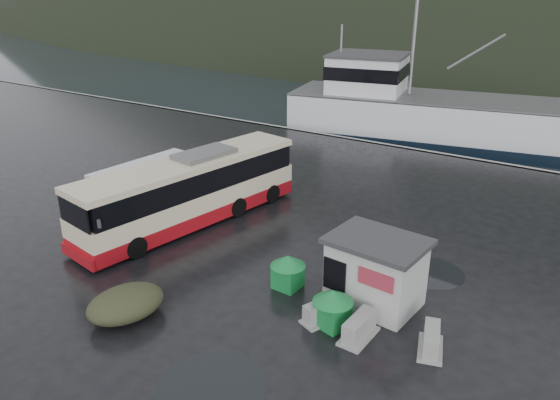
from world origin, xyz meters
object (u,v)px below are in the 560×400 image
Objects in this scene: white_van at (149,212)px; jersey_barrier_c at (358,337)px; fishing_trawler at (451,126)px; waste_bin_left at (332,325)px; jersey_barrier_a at (322,320)px; ticket_kiosk at (373,303)px; waste_bin_right at (288,287)px; jersey_barrier_b at (430,350)px; dome_tent at (128,317)px; coach_bus at (192,222)px.

jersey_barrier_c is (12.87, -3.61, 0.00)m from white_van.
waste_bin_left is at bearing -92.10° from fishing_trawler.
white_van is 11.94m from jersey_barrier_a.
ticket_kiosk is at bearing 101.23° from jersey_barrier_c.
waste_bin_left is (11.86, -3.49, 0.00)m from white_van.
jersey_barrier_b is at bearing -7.43° from waste_bin_right.
coach_bus is at bearing 115.04° from dome_tent.
waste_bin_right is (9.37, -2.25, 0.00)m from white_van.
fishing_trawler is (7.46, 24.28, 0.00)m from white_van.
ticket_kiosk reaches higher than jersey_barrier_a.
white_van is 4.01× the size of jersey_barrier_b.
dome_tent is 9.91m from jersey_barrier_b.
white_van is at bearing 130.69° from dome_tent.
fishing_trawler reaches higher than waste_bin_right.
jersey_barrier_c is 0.05× the size of fishing_trawler.
dome_tent is (3.27, -7.01, 0.00)m from coach_bus.
white_van is 13.37m from jersey_barrier_c.
white_van is 12.36m from waste_bin_left.
jersey_barrier_c is at bearing -21.19° from waste_bin_right.
white_van is 8.95m from dome_tent.
dome_tent is at bearing -55.24° from coach_bus.
jersey_barrier_a is at bearing -173.07° from jersey_barrier_b.
jersey_barrier_b is (5.62, -0.73, 0.00)m from waste_bin_right.
waste_bin_right is at bearing 172.57° from jersey_barrier_b.
waste_bin_right is 0.49× the size of dome_tent.
waste_bin_left is 2.78m from waste_bin_right.
waste_bin_left reaches higher than waste_bin_right.
white_van is 9.63m from waste_bin_right.
jersey_barrier_a is 3.57m from jersey_barrier_b.
ticket_kiosk reaches higher than dome_tent.
dome_tent is at bearing -157.45° from jersey_barrier_b.
white_van is 15.28m from jersey_barrier_b.
jersey_barrier_b is (9.15, 3.80, 0.00)m from dome_tent.
dome_tent is (5.83, -6.78, 0.00)m from white_van.
coach_bus is at bearing -112.62° from fishing_trawler.
jersey_barrier_b is (3.13, 0.51, 0.00)m from waste_bin_left.
jersey_barrier_b is (14.99, -2.98, 0.00)m from white_van.
ticket_kiosk is at bearing 149.75° from jersey_barrier_b.
white_van is at bearing 178.57° from ticket_kiosk.
coach_bus is 3.60× the size of ticket_kiosk.
coach_bus is 12.83m from jersey_barrier_b.
ticket_kiosk is 26.26m from fishing_trawler.
jersey_barrier_c is at bearing 24.28° from dome_tent.
waste_bin_right reaches higher than dome_tent.
dome_tent is 8.47m from ticket_kiosk.
coach_bus is at bearing 158.21° from waste_bin_left.
dome_tent is at bearing -149.01° from jersey_barrier_a.
jersey_barrier_b is (2.53, -1.48, 0.00)m from ticket_kiosk.
coach_bus is 8.06× the size of jersey_barrier_a.
white_van is at bearing -118.18° from fishing_trawler.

